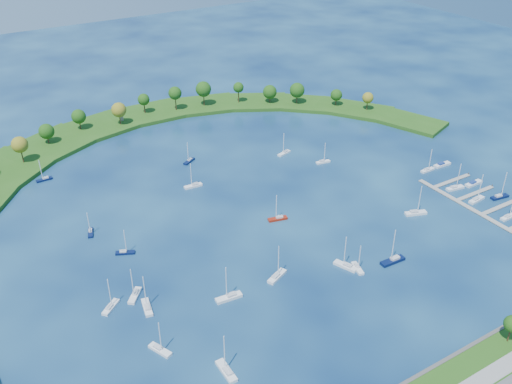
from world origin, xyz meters
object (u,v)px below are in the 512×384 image
moored_boat_5 (189,160)px  docked_boat_11 (442,165)px  moored_boat_8 (111,306)px  moored_boat_2 (229,297)px  moored_boat_10 (135,294)px  moored_boat_16 (278,218)px  moored_boat_14 (125,252)px  moored_boat_4 (393,260)px  docked_boat_9 (474,183)px  moored_boat_13 (160,349)px  docked_boat_4 (508,216)px  moored_boat_3 (277,276)px  moored_boat_11 (90,232)px  moored_boat_17 (358,267)px  moored_boat_9 (147,307)px  docked_boat_10 (428,169)px  docked_boat_8 (455,187)px  moored_boat_6 (416,212)px  moored_boat_18 (323,161)px  moored_boat_12 (346,265)px  docked_boat_7 (500,196)px  harbor_tower (121,117)px  moored_boat_0 (226,370)px  moored_boat_1 (44,179)px  moored_boat_15 (193,185)px  moored_boat_7 (284,152)px  docked_boat_6 (477,199)px  dock_system (507,217)px

moored_boat_5 → docked_boat_11: moored_boat_5 is taller
moored_boat_8 → moored_boat_2: bearing=-64.5°
moored_boat_10 → moored_boat_16: (66.97, 14.21, -0.01)m
moored_boat_14 → moored_boat_16: 62.17m
moored_boat_4 → moored_boat_5: 114.70m
moored_boat_14 → docked_boat_9: 156.36m
moored_boat_13 → docked_boat_4: size_ratio=1.01×
moored_boat_3 → moored_boat_4: (40.95, -14.72, 0.04)m
moored_boat_11 → moored_boat_17: 103.93m
moored_boat_9 → docked_boat_10: size_ratio=1.13×
moored_boat_8 → docked_boat_4: docked_boat_4 is taller
moored_boat_14 → docked_boat_8: (142.42, -31.26, 0.06)m
docked_boat_8 → moored_boat_6: bearing=-160.4°
moored_boat_2 → moored_boat_18: bearing=-139.6°
moored_boat_12 → docked_boat_7: bearing=-109.0°
moored_boat_9 → moored_boat_4: bearing=-94.2°
harbor_tower → moored_boat_0: (-36.90, -186.38, -3.05)m
moored_boat_8 → moored_boat_14: bearing=21.0°
moored_boat_1 → docked_boat_11: bearing=150.1°
moored_boat_12 → moored_boat_15: (-20.87, 81.41, -0.03)m
moored_boat_7 → docked_boat_7: docked_boat_7 is taller
moored_boat_7 → moored_boat_5: bearing=-37.5°
moored_boat_15 → moored_boat_12: bearing=107.4°
moored_boat_1 → moored_boat_18: size_ratio=1.01×
moored_boat_11 → docked_boat_9: size_ratio=1.06×
moored_boat_4 → moored_boat_5: bearing=-73.1°
moored_boat_1 → docked_boat_6: (154.07, -116.32, 0.06)m
moored_boat_6 → moored_boat_0: bearing=-143.3°
moored_boat_0 → docked_boat_8: bearing=-73.6°
docked_boat_10 → docked_boat_11: bearing=-1.0°
docked_boat_6 → dock_system: bearing=-97.1°
moored_boat_7 → moored_boat_17: (-29.60, -90.53, -0.02)m
moored_boat_2 → moored_boat_12: size_ratio=1.04×
moored_boat_5 → docked_boat_7: docked_boat_7 is taller
docked_boat_10 → docked_boat_11: (9.94, 0.13, -0.20)m
moored_boat_9 → moored_boat_14: (4.55, 32.64, -0.06)m
moored_boat_15 → moored_boat_18: size_ratio=1.16×
moored_boat_3 → moored_boat_2: bearing=158.8°
moored_boat_7 → moored_boat_15: size_ratio=0.95×
moored_boat_12 → docked_boat_6: size_ratio=1.02×
moored_boat_2 → moored_boat_13: bearing=23.2°
moored_boat_0 → moored_boat_16: moored_boat_0 is taller
moored_boat_1 → docked_boat_9: (164.53, -105.96, -0.17)m
moored_boat_15 → moored_boat_17: size_ratio=1.13×
moored_boat_7 → moored_boat_8: moored_boat_8 is taller
moored_boat_10 → docked_boat_6: 149.26m
moored_boat_9 → docked_boat_6: size_ratio=1.00×
moored_boat_16 → moored_boat_17: size_ratio=1.10×
docked_boat_4 → docked_boat_8: bearing=89.1°
moored_boat_6 → moored_boat_9: (-116.77, 4.45, -0.02)m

